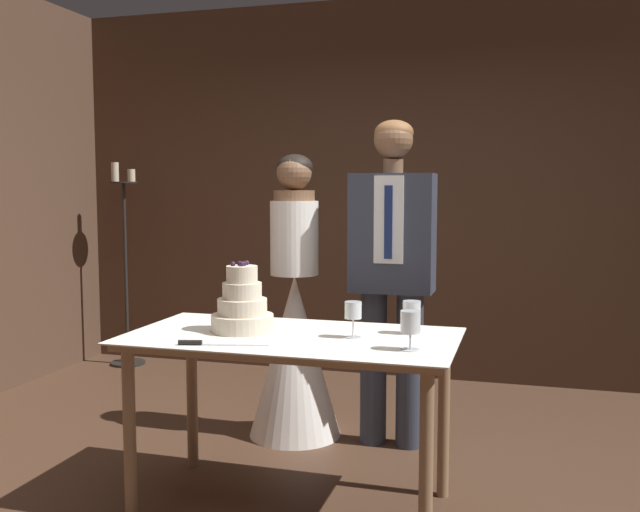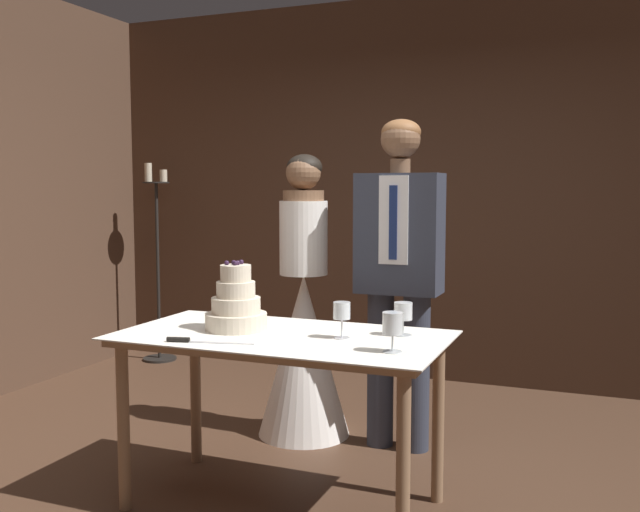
% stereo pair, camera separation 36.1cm
% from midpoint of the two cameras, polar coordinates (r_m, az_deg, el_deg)
% --- Properties ---
extents(ground_plane, '(40.00, 40.00, 0.00)m').
position_cam_midpoint_polar(ground_plane, '(3.45, -4.30, -19.57)').
color(ground_plane, '#4C3323').
extents(wall_back, '(5.55, 0.12, 2.89)m').
position_cam_midpoint_polar(wall_back, '(5.51, 4.66, 5.28)').
color(wall_back, '#513828').
rests_on(wall_back, ground_plane).
extents(cake_table, '(1.48, 0.79, 0.80)m').
position_cam_midpoint_polar(cake_table, '(3.25, -5.49, -7.95)').
color(cake_table, '#8E6B4C').
rests_on(cake_table, ground_plane).
extents(tiered_cake, '(0.29, 0.29, 0.33)m').
position_cam_midpoint_polar(tiered_cake, '(3.33, -9.35, -4.11)').
color(tiered_cake, beige).
rests_on(tiered_cake, cake_table).
extents(cake_knife, '(0.38, 0.12, 0.02)m').
position_cam_midpoint_polar(cake_knife, '(3.08, -12.49, -6.87)').
color(cake_knife, silver).
rests_on(cake_knife, cake_table).
extents(wine_glass_near, '(0.08, 0.08, 0.15)m').
position_cam_midpoint_polar(wine_glass_near, '(3.23, 4.19, -4.47)').
color(wine_glass_near, silver).
rests_on(wine_glass_near, cake_table).
extents(wine_glass_middle, '(0.08, 0.08, 0.16)m').
position_cam_midpoint_polar(wine_glass_middle, '(3.14, -0.62, -4.55)').
color(wine_glass_middle, silver).
rests_on(wine_glass_middle, cake_table).
extents(wine_glass_far, '(0.08, 0.08, 0.16)m').
position_cam_midpoint_polar(wine_glass_far, '(2.90, 3.72, -5.47)').
color(wine_glass_far, silver).
rests_on(wine_glass_far, cake_table).
extents(bride, '(0.54, 0.54, 1.65)m').
position_cam_midpoint_polar(bride, '(4.21, -4.51, -6.25)').
color(bride, white).
rests_on(bride, ground_plane).
extents(groom, '(0.46, 0.25, 1.83)m').
position_cam_midpoint_polar(groom, '(3.97, 3.23, -0.51)').
color(groom, '#333847').
rests_on(groom, ground_plane).
extents(candle_stand, '(0.28, 0.28, 1.67)m').
position_cam_midpoint_polar(candle_stand, '(6.12, -16.95, -1.32)').
color(candle_stand, black).
rests_on(candle_stand, ground_plane).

